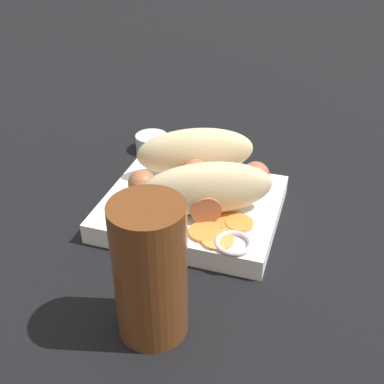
% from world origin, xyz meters
% --- Properties ---
extents(ground_plane, '(3.00, 3.00, 0.00)m').
position_xyz_m(ground_plane, '(0.00, 0.00, 0.00)').
color(ground_plane, black).
extents(food_tray, '(0.20, 0.17, 0.02)m').
position_xyz_m(food_tray, '(0.00, 0.00, 0.01)').
color(food_tray, white).
rests_on(food_tray, ground_plane).
extents(bread_roll, '(0.19, 0.18, 0.06)m').
position_xyz_m(bread_roll, '(0.01, 0.02, 0.06)').
color(bread_roll, beige).
rests_on(bread_roll, food_tray).
extents(sausage, '(0.16, 0.14, 0.03)m').
position_xyz_m(sausage, '(0.00, 0.02, 0.04)').
color(sausage, '#B26642').
rests_on(sausage, food_tray).
extents(pickled_veggies, '(0.08, 0.08, 0.01)m').
position_xyz_m(pickled_veggies, '(0.05, -0.05, 0.03)').
color(pickled_veggies, '#F99E4C').
rests_on(pickled_veggies, food_tray).
extents(condiment_cup_near, '(0.05, 0.05, 0.02)m').
position_xyz_m(condiment_cup_near, '(-0.05, 0.16, 0.01)').
color(condiment_cup_near, silver).
rests_on(condiment_cup_near, ground_plane).
extents(condiment_cup_far, '(0.05, 0.05, 0.02)m').
position_xyz_m(condiment_cup_far, '(-0.11, 0.14, 0.01)').
color(condiment_cup_far, silver).
rests_on(condiment_cup_far, ground_plane).
extents(drink_glass, '(0.06, 0.06, 0.13)m').
position_xyz_m(drink_glass, '(0.02, -0.17, 0.07)').
color(drink_glass, brown).
rests_on(drink_glass, ground_plane).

